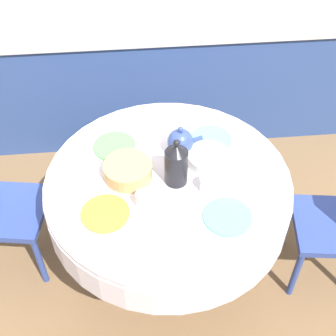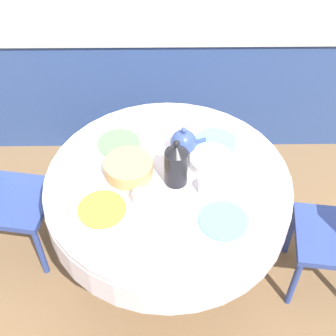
# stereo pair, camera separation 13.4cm
# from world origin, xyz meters

# --- Properties ---
(ground_plane) EXTENTS (12.00, 12.00, 0.00)m
(ground_plane) POSITION_xyz_m (0.00, 0.00, 0.00)
(ground_plane) COLOR brown
(kitchen_counter) EXTENTS (3.24, 0.64, 0.91)m
(kitchen_counter) POSITION_xyz_m (0.00, 1.35, 0.46)
(kitchen_counter) COLOR #2D4784
(kitchen_counter) RESTS_ON ground_plane
(dining_table) EXTENTS (1.25, 1.25, 0.74)m
(dining_table) POSITION_xyz_m (0.00, 0.00, 0.62)
(dining_table) COLOR tan
(dining_table) RESTS_ON ground_plane
(plate_near_left) EXTENTS (0.23, 0.23, 0.01)m
(plate_near_left) POSITION_xyz_m (-0.31, -0.20, 0.75)
(plate_near_left) COLOR orange
(plate_near_left) RESTS_ON dining_table
(cup_near_left) EXTENTS (0.08, 0.08, 0.08)m
(cup_near_left) POSITION_xyz_m (-0.13, -0.15, 0.78)
(cup_near_left) COLOR white
(cup_near_left) RESTS_ON dining_table
(plate_near_right) EXTENTS (0.23, 0.23, 0.01)m
(plate_near_right) POSITION_xyz_m (0.25, -0.27, 0.75)
(plate_near_right) COLOR #60BCB7
(plate_near_right) RESTS_ON dining_table
(cup_near_right) EXTENTS (0.08, 0.08, 0.08)m
(cup_near_right) POSITION_xyz_m (0.18, -0.09, 0.78)
(cup_near_right) COLOR white
(cup_near_right) RESTS_ON dining_table
(plate_far_left) EXTENTS (0.23, 0.23, 0.01)m
(plate_far_left) POSITION_xyz_m (-0.26, 0.26, 0.75)
(plate_far_left) COLOR #5BA85B
(plate_far_left) RESTS_ON dining_table
(cup_far_left) EXTENTS (0.08, 0.08, 0.08)m
(cup_far_left) POSITION_xyz_m (-0.18, 0.10, 0.78)
(cup_far_left) COLOR #DBB766
(cup_far_left) RESTS_ON dining_table
(plate_far_right) EXTENTS (0.23, 0.23, 0.01)m
(plate_far_right) POSITION_xyz_m (0.26, 0.26, 0.75)
(plate_far_right) COLOR #60BCB7
(plate_far_right) RESTS_ON dining_table
(cup_far_right) EXTENTS (0.08, 0.08, 0.08)m
(cup_far_right) POSITION_xyz_m (0.08, 0.19, 0.78)
(cup_far_right) COLOR white
(cup_far_right) RESTS_ON dining_table
(coffee_carafe) EXTENTS (0.12, 0.12, 0.27)m
(coffee_carafe) POSITION_xyz_m (0.04, -0.01, 0.86)
(coffee_carafe) COLOR black
(coffee_carafe) RESTS_ON dining_table
(teapot) EXTENTS (0.19, 0.14, 0.18)m
(teapot) POSITION_xyz_m (0.08, 0.18, 0.82)
(teapot) COLOR #33478E
(teapot) RESTS_ON dining_table
(bread_basket) EXTENTS (0.24, 0.24, 0.08)m
(bread_basket) POSITION_xyz_m (-0.20, 0.04, 0.78)
(bread_basket) COLOR tan
(bread_basket) RESTS_ON dining_table
(fruit_bowl) EXTENTS (0.22, 0.22, 0.05)m
(fruit_bowl) POSITION_xyz_m (0.22, 0.10, 0.77)
(fruit_bowl) COLOR silver
(fruit_bowl) RESTS_ON dining_table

